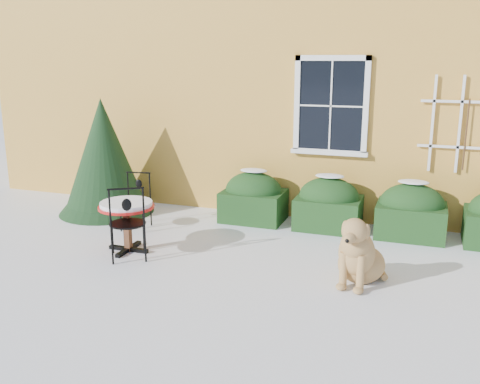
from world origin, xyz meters
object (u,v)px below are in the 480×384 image
at_px(bistro_table, 126,210).
at_px(dog, 358,256).
at_px(evergreen_shrub, 105,167).
at_px(patio_chair_far, 136,201).
at_px(patio_chair_near, 128,222).

bearing_deg(bistro_table, dog, -1.31).
height_order(evergreen_shrub, dog, evergreen_shrub).
bearing_deg(patio_chair_far, patio_chair_near, -74.03).
xyz_separation_m(patio_chair_near, patio_chair_far, (-0.61, 1.28, -0.08)).
relative_size(evergreen_shrub, bistro_table, 2.57).
height_order(evergreen_shrub, bistro_table, evergreen_shrub).
relative_size(bistro_table, dog, 0.81).
height_order(evergreen_shrub, patio_chair_far, evergreen_shrub).
xyz_separation_m(evergreen_shrub, patio_chair_near, (1.61, -1.92, -0.30)).
relative_size(evergreen_shrub, patio_chair_near, 1.93).
bearing_deg(patio_chair_far, bistro_table, -76.12).
bearing_deg(dog, evergreen_shrub, 171.17).
height_order(bistro_table, patio_chair_far, patio_chair_far).
distance_m(evergreen_shrub, dog, 5.08).
distance_m(evergreen_shrub, patio_chair_near, 2.52).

